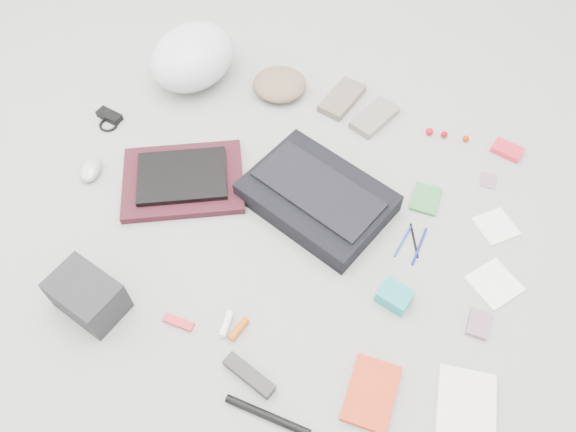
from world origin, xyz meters
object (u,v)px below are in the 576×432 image
(camera_bag, at_px, (88,296))
(accordion_wallet, at_px, (395,296))
(book_red, at_px, (371,393))
(messenger_bag, at_px, (317,197))
(bike_helmet, at_px, (193,57))
(laptop, at_px, (182,176))

(camera_bag, distance_m, accordion_wallet, 0.90)
(book_red, bearing_deg, accordion_wallet, 91.45)
(messenger_bag, xyz_separation_m, bike_helmet, (-0.62, 0.45, 0.07))
(camera_bag, relative_size, accordion_wallet, 2.12)
(messenger_bag, height_order, accordion_wallet, messenger_bag)
(camera_bag, bearing_deg, book_red, 17.02)
(accordion_wallet, bearing_deg, messenger_bag, 157.82)
(camera_bag, xyz_separation_m, book_red, (0.85, -0.02, -0.05))
(messenger_bag, relative_size, bike_helmet, 1.28)
(bike_helmet, bearing_deg, camera_bag, -65.28)
(laptop, height_order, camera_bag, camera_bag)
(messenger_bag, distance_m, accordion_wallet, 0.42)
(camera_bag, xyz_separation_m, accordion_wallet, (0.86, 0.28, -0.04))
(messenger_bag, height_order, bike_helmet, bike_helmet)
(messenger_bag, relative_size, camera_bag, 2.29)
(book_red, distance_m, accordion_wallet, 0.30)
(laptop, distance_m, camera_bag, 0.51)
(messenger_bag, distance_m, camera_bag, 0.77)
(accordion_wallet, bearing_deg, bike_helmet, 161.02)
(book_red, xyz_separation_m, accordion_wallet, (0.01, 0.30, 0.01))
(bike_helmet, bearing_deg, book_red, -27.56)
(accordion_wallet, bearing_deg, camera_bag, -143.06)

